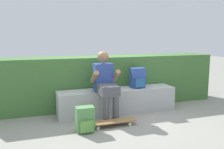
% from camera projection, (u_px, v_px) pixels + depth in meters
% --- Properties ---
extents(ground_plane, '(24.00, 24.00, 0.00)m').
position_uv_depth(ground_plane, '(123.00, 117.00, 4.48)').
color(ground_plane, gray).
extents(bench_main, '(2.33, 0.46, 0.47)m').
position_uv_depth(bench_main, '(117.00, 101.00, 4.73)').
color(bench_main, '#A9ABAA').
rests_on(bench_main, ground).
extents(person_skater, '(0.49, 0.62, 1.22)m').
position_uv_depth(person_skater, '(105.00, 82.00, 4.36)').
color(person_skater, '#2D4793').
rests_on(person_skater, ground).
extents(skateboard_near_person, '(0.80, 0.21, 0.09)m').
position_uv_depth(skateboard_near_person, '(113.00, 122.00, 4.00)').
color(skateboard_near_person, olive).
rests_on(skateboard_near_person, ground).
extents(backpack_on_bench, '(0.28, 0.23, 0.40)m').
position_uv_depth(backpack_on_bench, '(138.00, 78.00, 4.79)').
color(backpack_on_bench, '#2D4C99').
rests_on(backpack_on_bench, bench_main).
extents(backpack_on_ground, '(0.28, 0.23, 0.40)m').
position_uv_depth(backpack_on_ground, '(85.00, 120.00, 3.75)').
color(backpack_on_ground, '#51894C').
rests_on(backpack_on_ground, ground).
extents(hedge_row, '(4.92, 0.71, 1.07)m').
position_uv_depth(hedge_row, '(105.00, 81.00, 5.22)').
color(hedge_row, '#3E6A33').
rests_on(hedge_row, ground).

